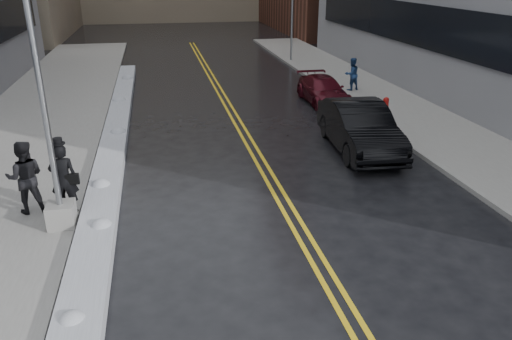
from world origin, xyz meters
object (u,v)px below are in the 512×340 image
lamppost (48,134)px  pedestrian_b (25,177)px  car_maroon (323,90)px  car_black (360,127)px  traffic_signal (292,11)px  pedestrian_east (352,74)px  fire_hydrant (386,105)px  pedestrian_fedora (64,179)px

lamppost → pedestrian_b: lamppost is taller
car_maroon → car_black: bearing=-97.8°
lamppost → traffic_signal: bearing=61.8°
lamppost → car_maroon: lamppost is taller
car_maroon → pedestrian_east: bearing=38.8°
lamppost → car_black: size_ratio=1.46×
lamppost → fire_hydrant: lamppost is taller
pedestrian_east → car_maroon: (-2.11, -1.70, -0.36)m
pedestrian_b → lamppost: bearing=127.9°
pedestrian_b → car_black: pedestrian_b is taller
pedestrian_fedora → traffic_signal: bearing=-117.9°
fire_hydrant → pedestrian_fedora: pedestrian_fedora is taller
fire_hydrant → pedestrian_east: size_ratio=0.44×
pedestrian_b → car_maroon: 15.05m
lamppost → pedestrian_fedora: (0.03, 0.74, -1.44)m
pedestrian_fedora → car_maroon: pedestrian_fedora is taller
pedestrian_east → car_maroon: bearing=24.5°
lamppost → pedestrian_fedora: 1.62m
pedestrian_fedora → car_black: pedestrian_fedora is taller
traffic_signal → car_black: traffic_signal is taller
pedestrian_east → car_maroon: pedestrian_east is taller
pedestrian_b → car_black: 10.89m
fire_hydrant → pedestrian_fedora: 14.27m
car_black → car_maroon: car_black is taller
pedestrian_east → fire_hydrant: bearing=73.1°
lamppost → pedestrian_fedora: lamppost is taller
pedestrian_fedora → car_maroon: 14.51m
pedestrian_fedora → car_black: size_ratio=0.36×
pedestrian_east → car_black: pedestrian_east is taller
car_maroon → pedestrian_fedora: bearing=-135.7°
pedestrian_east → car_maroon: size_ratio=0.39×
fire_hydrant → traffic_signal: size_ratio=0.12×
pedestrian_east → traffic_signal: bearing=-100.1°
traffic_signal → car_black: bearing=-97.4°
lamppost → fire_hydrant: (12.30, 8.00, -1.98)m
pedestrian_b → pedestrian_fedora: bearing=159.8°
car_black → car_maroon: 6.81m
pedestrian_b → pedestrian_east: bearing=-144.7°
traffic_signal → lamppost: bearing=-118.2°
car_black → car_maroon: (0.91, 6.75, -0.24)m
traffic_signal → pedestrian_b: (-12.74, -21.00, -2.28)m
car_black → car_maroon: size_ratio=1.22×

